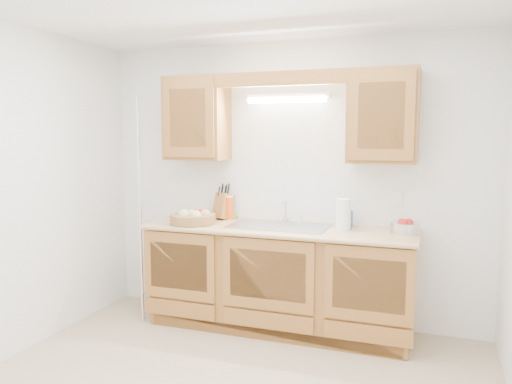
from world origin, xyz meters
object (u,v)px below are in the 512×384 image
at_px(paper_towel, 343,214).
at_px(apple_bowl, 405,227).
at_px(knife_block, 223,206).
at_px(fruit_basket, 193,217).

height_order(paper_towel, apple_bowl, paper_towel).
bearing_deg(paper_towel, apple_bowl, 0.09).
xyz_separation_m(knife_block, paper_towel, (1.14, -0.15, 0.00)).
distance_m(knife_block, apple_bowl, 1.64).
distance_m(knife_block, paper_towel, 1.15).
bearing_deg(apple_bowl, paper_towel, -179.91).
bearing_deg(paper_towel, knife_block, 172.53).
relative_size(fruit_basket, apple_bowl, 2.14).
height_order(fruit_basket, knife_block, knife_block).
xyz_separation_m(paper_towel, apple_bowl, (0.49, 0.00, -0.07)).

